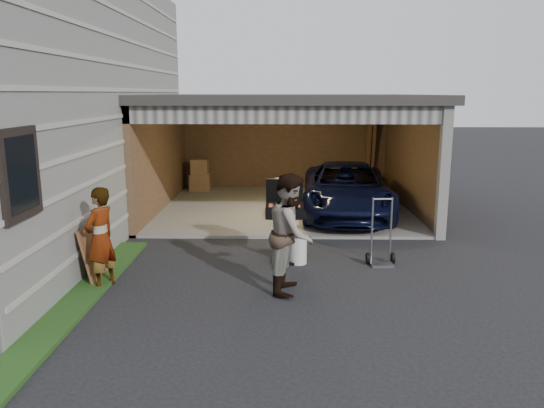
{
  "coord_description": "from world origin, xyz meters",
  "views": [
    {
      "loc": [
        0.65,
        -7.0,
        2.95
      ],
      "look_at": [
        0.5,
        1.53,
        1.15
      ],
      "focal_mm": 35.0,
      "sensor_mm": 36.0,
      "label": 1
    }
  ],
  "objects_px": {
    "woman": "(100,238)",
    "propane_tank": "(298,251)",
    "man": "(291,233)",
    "bbq_grill": "(284,214)",
    "hand_truck": "(381,252)",
    "plywood_panel": "(94,253)",
    "minivan": "(346,192)"
  },
  "relations": [
    {
      "from": "man",
      "to": "plywood_panel",
      "type": "xyz_separation_m",
      "value": [
        -3.14,
        0.43,
        -0.45
      ]
    },
    {
      "from": "bbq_grill",
      "to": "propane_tank",
      "type": "height_order",
      "value": "bbq_grill"
    },
    {
      "from": "bbq_grill",
      "to": "woman",
      "type": "bearing_deg",
      "value": -154.8
    },
    {
      "from": "propane_tank",
      "to": "hand_truck",
      "type": "distance_m",
      "value": 1.45
    },
    {
      "from": "propane_tank",
      "to": "plywood_panel",
      "type": "bearing_deg",
      "value": -165.09
    },
    {
      "from": "plywood_panel",
      "to": "hand_truck",
      "type": "relative_size",
      "value": 0.76
    },
    {
      "from": "man",
      "to": "hand_truck",
      "type": "distance_m",
      "value": 2.14
    },
    {
      "from": "woman",
      "to": "man",
      "type": "relative_size",
      "value": 0.87
    },
    {
      "from": "minivan",
      "to": "plywood_panel",
      "type": "xyz_separation_m",
      "value": [
        -4.56,
        -4.48,
        -0.17
      ]
    },
    {
      "from": "man",
      "to": "bbq_grill",
      "type": "relative_size",
      "value": 1.23
    },
    {
      "from": "propane_tank",
      "to": "plywood_panel",
      "type": "distance_m",
      "value": 3.41
    },
    {
      "from": "man",
      "to": "hand_truck",
      "type": "height_order",
      "value": "man"
    },
    {
      "from": "man",
      "to": "propane_tank",
      "type": "xyz_separation_m",
      "value": [
        0.15,
        1.31,
        -0.67
      ]
    },
    {
      "from": "propane_tank",
      "to": "hand_truck",
      "type": "height_order",
      "value": "hand_truck"
    },
    {
      "from": "woman",
      "to": "hand_truck",
      "type": "xyz_separation_m",
      "value": [
        4.49,
        1.16,
        -0.56
      ]
    },
    {
      "from": "woman",
      "to": "propane_tank",
      "type": "xyz_separation_m",
      "value": [
        3.05,
        1.21,
        -0.55
      ]
    },
    {
      "from": "bbq_grill",
      "to": "hand_truck",
      "type": "xyz_separation_m",
      "value": [
        1.69,
        -0.16,
        -0.64
      ]
    },
    {
      "from": "minivan",
      "to": "propane_tank",
      "type": "relative_size",
      "value": 9.57
    },
    {
      "from": "minivan",
      "to": "bbq_grill",
      "type": "bearing_deg",
      "value": -109.69
    },
    {
      "from": "minivan",
      "to": "bbq_grill",
      "type": "height_order",
      "value": "bbq_grill"
    },
    {
      "from": "propane_tank",
      "to": "minivan",
      "type": "bearing_deg",
      "value": 70.62
    },
    {
      "from": "man",
      "to": "minivan",
      "type": "bearing_deg",
      "value": -6.92
    },
    {
      "from": "woman",
      "to": "hand_truck",
      "type": "bearing_deg",
      "value": 126.9
    },
    {
      "from": "minivan",
      "to": "woman",
      "type": "height_order",
      "value": "woman"
    },
    {
      "from": "woman",
      "to": "bbq_grill",
      "type": "distance_m",
      "value": 3.1
    },
    {
      "from": "man",
      "to": "plywood_panel",
      "type": "bearing_deg",
      "value": 91.25
    },
    {
      "from": "man",
      "to": "woman",
      "type": "bearing_deg",
      "value": 97.24
    },
    {
      "from": "propane_tank",
      "to": "plywood_panel",
      "type": "height_order",
      "value": "plywood_panel"
    },
    {
      "from": "minivan",
      "to": "propane_tank",
      "type": "bearing_deg",
      "value": -105.75
    },
    {
      "from": "hand_truck",
      "to": "plywood_panel",
      "type": "bearing_deg",
      "value": -174.15
    },
    {
      "from": "propane_tank",
      "to": "hand_truck",
      "type": "bearing_deg",
      "value": -2.0
    },
    {
      "from": "man",
      "to": "bbq_grill",
      "type": "xyz_separation_m",
      "value": [
        -0.1,
        1.42,
        -0.03
      ]
    }
  ]
}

